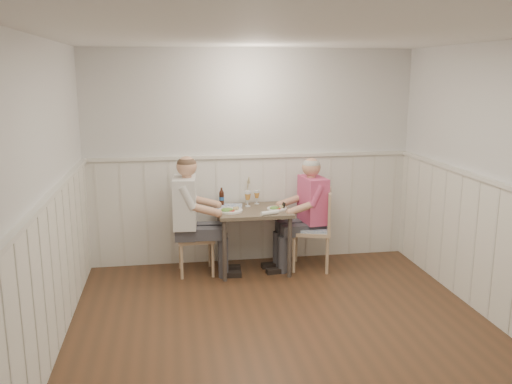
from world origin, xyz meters
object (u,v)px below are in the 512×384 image
beer_bottle (222,197)px  chair_left (191,234)px  dining_table (253,218)px  grass_vase (247,191)px  diner_cream (189,226)px  chair_right (317,226)px  man_in_pink (309,221)px

beer_bottle → chair_left: bearing=-147.8°
dining_table → grass_vase: 0.41m
chair_left → diner_cream: 0.14m
diner_cream → beer_bottle: size_ratio=6.67×
chair_left → beer_bottle: beer_bottle is taller
grass_vase → chair_right: bearing=-24.3°
dining_table → man_in_pink: man_in_pink is taller
man_in_pink → beer_bottle: size_ratio=6.36×
man_in_pink → grass_vase: size_ratio=3.93×
chair_right → beer_bottle: same height
chair_right → beer_bottle: (-1.10, 0.31, 0.32)m
chair_left → diner_cream: diner_cream is taller
chair_right → chair_left: chair_right is taller
man_in_pink → diner_cream: (-1.43, -0.05, 0.03)m
chair_right → chair_left: (-1.49, 0.06, -0.04)m
beer_bottle → grass_vase: size_ratio=0.62×
chair_right → chair_left: bearing=177.6°
chair_right → grass_vase: 0.95m
dining_table → diner_cream: size_ratio=0.59×
man_in_pink → grass_vase: bearing=156.3°
dining_table → diner_cream: (-0.75, -0.05, -0.05)m
dining_table → chair_left: bearing=178.7°
dining_table → chair_right: 0.77m
grass_vase → chair_left: bearing=-157.3°
chair_left → diner_cream: size_ratio=0.62×
beer_bottle → diner_cream: bearing=-142.5°
dining_table → chair_left: chair_left is taller
man_in_pink → dining_table: bearing=179.9°
chair_right → man_in_pink: 0.10m
chair_left → chair_right: bearing=-2.4°
beer_bottle → grass_vase: (0.31, 0.05, 0.06)m
diner_cream → beer_bottle: 0.57m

